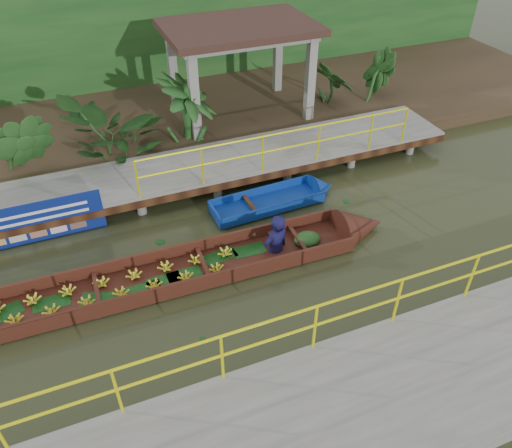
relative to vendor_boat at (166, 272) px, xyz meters
name	(u,v)px	position (x,y,z in m)	size (l,w,h in m)	color
ground	(214,271)	(0.99, -0.10, -0.26)	(80.00, 80.00, 0.00)	#2D3219
land_strip	(141,118)	(0.99, 7.40, -0.03)	(30.00, 8.00, 0.45)	#2F2417
far_dock	(173,174)	(1.01, 3.32, 0.22)	(16.00, 2.06, 1.66)	slate
near_dock	(356,411)	(1.99, -4.30, 0.04)	(18.00, 2.40, 1.73)	slate
pavilion	(239,37)	(3.99, 6.20, 2.56)	(4.40, 3.00, 3.00)	slate
foliage_backdrop	(119,40)	(0.99, 9.90, 1.74)	(30.00, 0.80, 4.00)	#143E17
vendor_boat	(166,272)	(0.00, 0.00, 0.00)	(11.10, 1.38, 2.37)	#36170E
moored_blue_boat	(295,195)	(3.80, 1.68, -0.12)	(3.37, 1.05, 0.79)	navy
blue_banner	(27,224)	(-2.59, 2.37, 0.30)	(3.38, 0.04, 1.06)	navy
tropical_plants	(178,115)	(1.72, 5.20, 0.94)	(14.20, 1.20, 1.50)	#143E17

